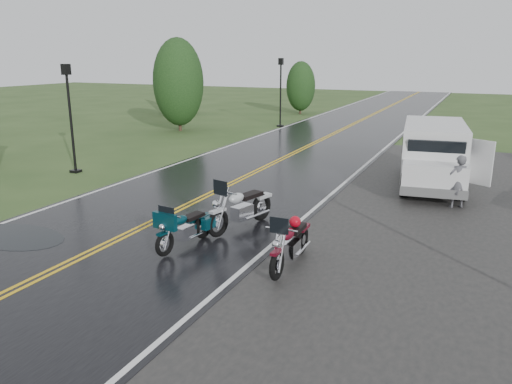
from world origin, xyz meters
TOP-DOWN VIEW (x-y plane):
  - ground at (0.00, 0.00)m, footprint 120.00×120.00m
  - road at (0.00, 10.00)m, footprint 8.00×100.00m
  - motorcycle_red at (4.69, -1.08)m, footprint 0.87×2.27m
  - motorcycle_teal at (1.81, -0.98)m, footprint 0.98×2.11m
  - motorcycle_silver at (2.32, 0.68)m, footprint 1.49×2.64m
  - van_white at (6.09, 6.81)m, footprint 2.91×6.10m
  - person_at_van at (7.77, 6.19)m, footprint 0.73×0.65m
  - lamp_post_near_left at (-6.74, 5.02)m, footprint 0.37×0.37m
  - lamp_post_far_left at (-4.24, 21.24)m, footprint 0.39×0.39m
  - tree_left_mid at (-9.30, 16.76)m, footprint 3.14×3.14m
  - tree_left_far at (-5.61, 29.02)m, footprint 2.35×2.35m
  - pine_left_far at (-14.77, 25.28)m, footprint 2.69×2.69m

SIDE VIEW (x-z plane):
  - ground at x=0.00m, z-range 0.00..0.00m
  - road at x=0.00m, z-range 0.00..0.04m
  - motorcycle_teal at x=1.81m, z-range 0.00..1.20m
  - motorcycle_red at x=4.69m, z-range 0.00..1.33m
  - motorcycle_silver at x=2.32m, z-range 0.00..1.47m
  - person_at_van at x=7.77m, z-range 0.00..1.67m
  - van_white at x=6.09m, z-range 0.00..2.31m
  - tree_left_far at x=-5.61m, z-range 0.00..3.61m
  - lamp_post_near_left at x=-6.74m, z-range 0.00..4.37m
  - lamp_post_far_left at x=-4.24m, z-range 0.00..4.54m
  - tree_left_mid at x=-9.30m, z-range 0.00..4.91m
  - pine_left_far at x=-14.77m, z-range 0.00..5.60m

